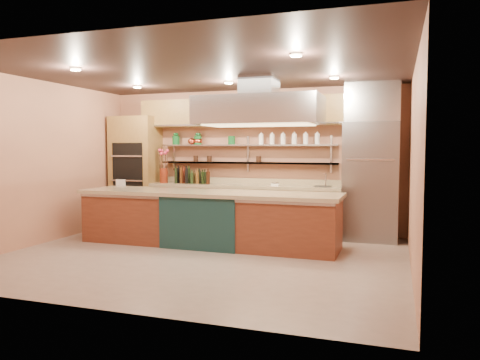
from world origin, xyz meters
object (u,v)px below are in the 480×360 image
(copper_kettle, at_px, (192,141))
(green_canister, at_px, (232,140))
(refrigerator, at_px, (371,182))
(island, at_px, (208,218))
(flower_vase, at_px, (164,175))
(kitchen_scale, at_px, (275,184))

(copper_kettle, xyz_separation_m, green_canister, (0.87, 0.00, 0.02))
(refrigerator, relative_size, island, 0.48)
(island, distance_m, copper_kettle, 2.29)
(refrigerator, relative_size, flower_vase, 7.07)
(copper_kettle, height_order, green_canister, green_canister)
(island, height_order, kitchen_scale, kitchen_scale)
(island, relative_size, green_canister, 26.07)
(flower_vase, bearing_deg, kitchen_scale, 0.00)
(flower_vase, bearing_deg, copper_kettle, 22.12)
(kitchen_scale, bearing_deg, green_canister, 177.45)
(kitchen_scale, height_order, copper_kettle, copper_kettle)
(island, bearing_deg, kitchen_scale, 58.79)
(island, xyz_separation_m, kitchen_scale, (0.83, 1.35, 0.51))
(refrigerator, height_order, copper_kettle, refrigerator)
(refrigerator, xyz_separation_m, flower_vase, (-4.13, 0.01, 0.03))
(flower_vase, height_order, copper_kettle, copper_kettle)
(refrigerator, xyz_separation_m, copper_kettle, (-3.59, 0.23, 0.73))
(refrigerator, relative_size, kitchen_scale, 14.85)
(flower_vase, height_order, kitchen_scale, flower_vase)
(kitchen_scale, bearing_deg, flower_vase, -169.66)
(refrigerator, xyz_separation_m, kitchen_scale, (-1.76, 0.01, -0.08))
(copper_kettle, distance_m, green_canister, 0.87)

